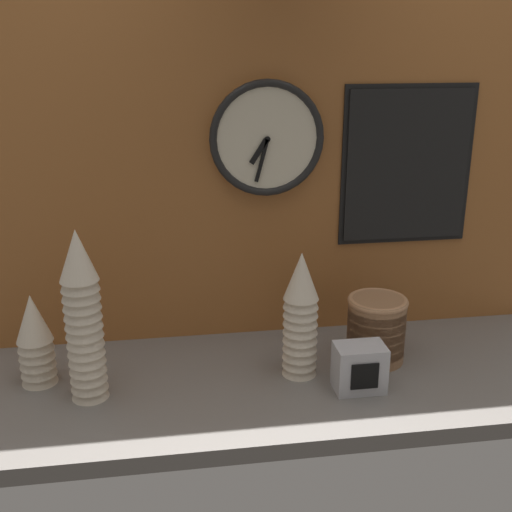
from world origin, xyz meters
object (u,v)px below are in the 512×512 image
object	(u,v)px
cup_stack_left	(83,317)
bowl_stack_right	(376,328)
cup_stack_far_left	(35,340)
napkin_dispenser	(359,368)
menu_board	(407,166)
cup_stack_center_right	(300,315)
wall_clock	(267,139)

from	to	relation	value
cup_stack_left	bowl_stack_right	bearing A→B (deg)	6.04
cup_stack_far_left	cup_stack_left	xyz separation A→B (m)	(0.13, -0.08, 0.09)
cup_stack_far_left	napkin_dispenser	size ratio (longest dim) A/B	1.94
cup_stack_left	cup_stack_far_left	bearing A→B (deg)	146.15
menu_board	cup_stack_center_right	bearing A→B (deg)	-144.32
bowl_stack_right	napkin_dispenser	size ratio (longest dim) A/B	1.46
cup_stack_far_left	cup_stack_center_right	world-z (taller)	cup_stack_center_right
cup_stack_left	menu_board	xyz separation A→B (m)	(0.84, 0.28, 0.26)
cup_stack_left	napkin_dispenser	bearing A→B (deg)	-5.55
wall_clock	napkin_dispenser	distance (m)	0.61
cup_stack_center_right	menu_board	xyz separation A→B (m)	(0.34, 0.24, 0.30)
bowl_stack_right	menu_board	distance (m)	0.44
cup_stack_left	cup_stack_center_right	xyz separation A→B (m)	(0.50, 0.03, -0.04)
napkin_dispenser	cup_stack_left	bearing A→B (deg)	174.45
napkin_dispenser	wall_clock	bearing A→B (deg)	117.06
cup_stack_far_left	menu_board	world-z (taller)	menu_board
cup_stack_left	bowl_stack_right	size ratio (longest dim) A/B	2.37
bowl_stack_right	wall_clock	size ratio (longest dim) A/B	0.58
wall_clock	menu_board	world-z (taller)	wall_clock
bowl_stack_right	cup_stack_far_left	bearing A→B (deg)	179.32
cup_stack_left	menu_board	bearing A→B (deg)	18.21
cup_stack_far_left	menu_board	distance (m)	1.04
menu_board	napkin_dispenser	size ratio (longest dim) A/B	3.64
cup_stack_far_left	cup_stack_left	bearing A→B (deg)	-33.85
cup_stack_center_right	menu_board	world-z (taller)	menu_board
cup_stack_center_right	napkin_dispenser	bearing A→B (deg)	-37.36
cup_stack_far_left	cup_stack_left	distance (m)	0.18
bowl_stack_right	cup_stack_center_right	bearing A→B (deg)	-168.64
menu_board	cup_stack_far_left	bearing A→B (deg)	-168.80
cup_stack_far_left	cup_stack_center_right	xyz separation A→B (m)	(0.63, -0.05, 0.04)
cup_stack_far_left	cup_stack_center_right	size ratio (longest dim) A/B	0.72
menu_board	wall_clock	bearing A→B (deg)	-178.66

